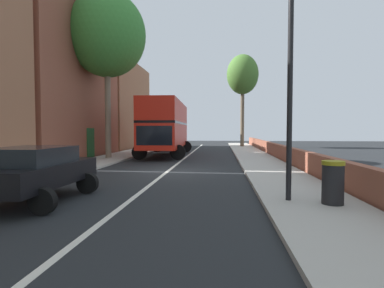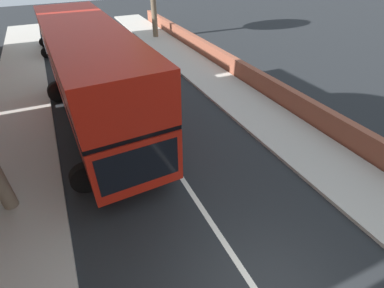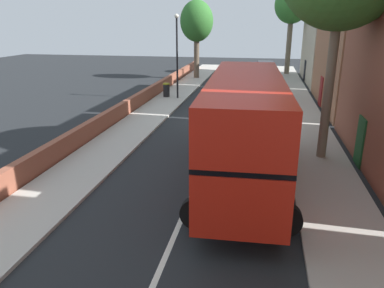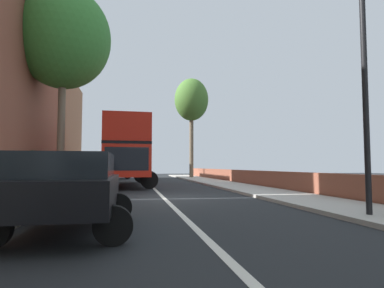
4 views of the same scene
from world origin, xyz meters
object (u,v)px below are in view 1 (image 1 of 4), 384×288
at_px(lamppost_right, 290,59).
at_px(double_decker_bus, 166,125).
at_px(street_tree_right_3, 243,75).
at_px(litter_bin_right, 333,182).
at_px(parked_car_black_left_1, 35,170).
at_px(street_tree_left_0, 107,35).
at_px(parked_car_silver_left_0, 178,139).

bearing_deg(lamppost_right, double_decker_bus, 111.72).
relative_size(double_decker_bus, street_tree_right_3, 0.98).
xyz_separation_m(lamppost_right, litter_bin_right, (1.00, -0.35, -3.14)).
distance_m(double_decker_bus, street_tree_right_3, 14.98).
distance_m(double_decker_bus, litter_bin_right, 17.01).
bearing_deg(lamppost_right, parked_car_black_left_1, -176.64).
distance_m(parked_car_black_left_1, street_tree_left_0, 14.44).
bearing_deg(parked_car_silver_left_0, lamppost_right, -75.90).
height_order(parked_car_silver_left_0, street_tree_right_3, street_tree_right_3).
xyz_separation_m(street_tree_left_0, lamppost_right, (9.33, -11.75, -4.45)).
bearing_deg(street_tree_left_0, parked_car_black_left_1, -78.23).
height_order(parked_car_black_left_1, street_tree_left_0, street_tree_left_0).
bearing_deg(double_decker_bus, litter_bin_right, -65.57).
bearing_deg(parked_car_black_left_1, street_tree_left_0, 101.77).
height_order(parked_car_silver_left_0, lamppost_right, lamppost_right).
xyz_separation_m(double_decker_bus, street_tree_right_3, (6.64, 12.10, 5.82)).
relative_size(parked_car_silver_left_0, parked_car_black_left_1, 1.13).
relative_size(parked_car_silver_left_0, street_tree_left_0, 0.40).
height_order(parked_car_black_left_1, litter_bin_right, parked_car_black_left_1).
relative_size(double_decker_bus, street_tree_left_0, 0.93).
xyz_separation_m(double_decker_bus, litter_bin_right, (7.00, -15.41, -1.69)).
distance_m(double_decker_bus, lamppost_right, 16.27).
distance_m(street_tree_right_3, litter_bin_right, 28.52).
height_order(street_tree_right_3, litter_bin_right, street_tree_right_3).
bearing_deg(street_tree_left_0, lamppost_right, -51.55).
distance_m(parked_car_black_left_1, street_tree_right_3, 29.46).
bearing_deg(street_tree_left_0, parked_car_silver_left_0, 80.61).
relative_size(street_tree_left_0, litter_bin_right, 10.13).
distance_m(double_decker_bus, parked_car_silver_left_0, 12.12).
bearing_deg(litter_bin_right, street_tree_right_3, 90.75).
distance_m(parked_car_black_left_1, litter_bin_right, 7.80).
height_order(double_decker_bus, lamppost_right, lamppost_right).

